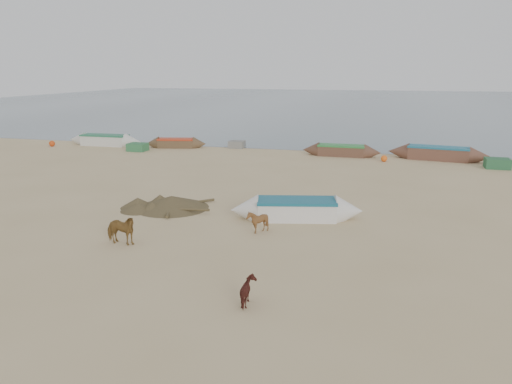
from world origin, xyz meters
TOP-DOWN VIEW (x-y plane):
  - ground at (0.00, 0.00)m, footprint 140.00×140.00m
  - sea at (0.00, 82.00)m, footprint 160.00×160.00m
  - cow_adult at (-3.73, -1.07)m, footprint 1.37×0.72m
  - calf_front at (0.73, 1.52)m, footprint 0.96×0.89m
  - calf_right at (2.08, -4.46)m, footprint 0.94×0.97m
  - near_canoe at (1.85, 3.73)m, footprint 5.78×2.61m
  - debris_pile at (-4.00, 3.98)m, footprint 3.97×3.97m
  - waterline_canoes at (4.76, 20.59)m, footprint 51.79×3.80m
  - beach_clutter at (3.43, 19.68)m, footprint 43.64×5.06m

SIDE VIEW (x-z plane):
  - ground at x=0.00m, z-range 0.00..0.00m
  - sea at x=0.00m, z-range 0.01..0.01m
  - debris_pile at x=-4.00m, z-range 0.00..0.56m
  - beach_clutter at x=3.43m, z-range -0.02..0.62m
  - calf_right at x=2.08m, z-range 0.00..0.75m
  - near_canoe at x=1.85m, z-range 0.00..0.86m
  - waterline_canoes at x=4.76m, z-range -0.04..0.92m
  - calf_front at x=0.73m, z-range 0.00..0.93m
  - cow_adult at x=-3.73m, z-range 0.00..1.12m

